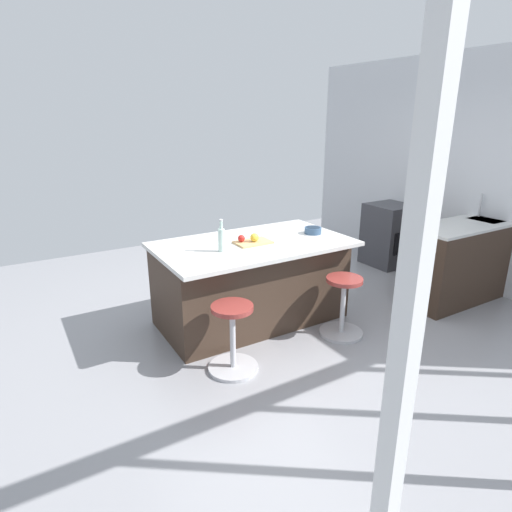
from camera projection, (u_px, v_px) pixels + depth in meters
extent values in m
plane|color=gray|center=(282.00, 325.00, 4.53)|extent=(7.30, 7.30, 0.00)
cube|color=silver|center=(400.00, 387.00, 1.07)|extent=(0.05, 0.06, 2.59)
cube|color=silver|center=(467.00, 171.00, 5.44)|extent=(0.12, 5.51, 2.88)
cube|color=#38281E|center=(472.00, 259.00, 5.21)|extent=(1.93, 0.60, 0.90)
cube|color=silver|center=(478.00, 222.00, 5.06)|extent=(1.93, 0.60, 0.03)
cube|color=#38383D|center=(489.00, 224.00, 5.20)|extent=(0.44, 0.36, 0.12)
cylinder|color=#B7B7BC|center=(480.00, 205.00, 5.26)|extent=(0.02, 0.02, 0.28)
cube|color=#38383D|center=(389.00, 235.00, 6.28)|extent=(0.60, 0.60, 0.90)
cube|color=black|center=(405.00, 243.00, 6.05)|extent=(0.44, 0.01, 0.32)
cube|color=#38281E|center=(251.00, 283.00, 4.54)|extent=(1.91, 0.94, 0.85)
cube|color=silver|center=(253.00, 244.00, 4.36)|extent=(1.97, 1.14, 0.04)
cylinder|color=#B7B7BC|center=(341.00, 332.00, 4.36)|extent=(0.44, 0.44, 0.03)
cylinder|color=#B7B7BC|center=(343.00, 307.00, 4.27)|extent=(0.05, 0.05, 0.55)
cylinder|color=maroon|center=(345.00, 280.00, 4.18)|extent=(0.36, 0.36, 0.04)
cylinder|color=#B7B7BC|center=(233.00, 367.00, 3.76)|extent=(0.44, 0.44, 0.03)
cylinder|color=#B7B7BC|center=(233.00, 339.00, 3.67)|extent=(0.05, 0.05, 0.55)
cylinder|color=maroon|center=(232.00, 308.00, 3.57)|extent=(0.36, 0.36, 0.04)
cube|color=tan|center=(253.00, 242.00, 4.32)|extent=(0.36, 0.24, 0.02)
sphere|color=red|center=(241.00, 238.00, 4.29)|extent=(0.07, 0.07, 0.07)
sphere|color=gold|center=(254.00, 237.00, 4.29)|extent=(0.09, 0.09, 0.09)
cylinder|color=silver|center=(221.00, 240.00, 4.03)|extent=(0.06, 0.06, 0.22)
cylinder|color=silver|center=(221.00, 225.00, 3.98)|extent=(0.03, 0.03, 0.08)
cylinder|color=#B7B7BC|center=(221.00, 220.00, 3.97)|extent=(0.03, 0.03, 0.02)
cylinder|color=#334C6B|center=(313.00, 230.00, 4.66)|extent=(0.18, 0.18, 0.07)
cylinder|color=#192635|center=(313.00, 229.00, 4.66)|extent=(0.15, 0.15, 0.04)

